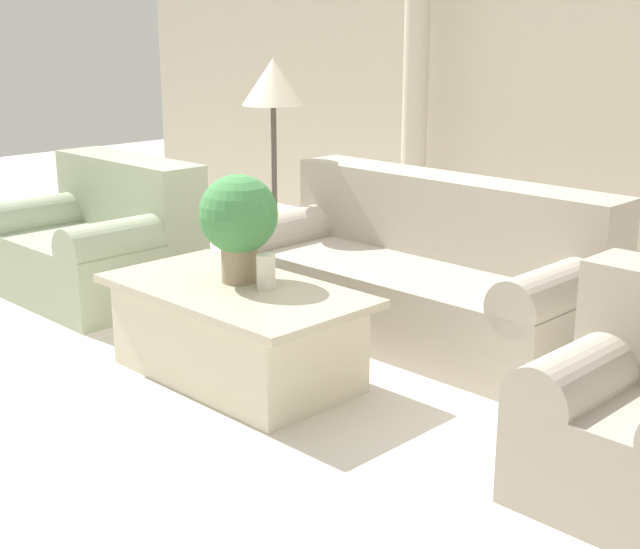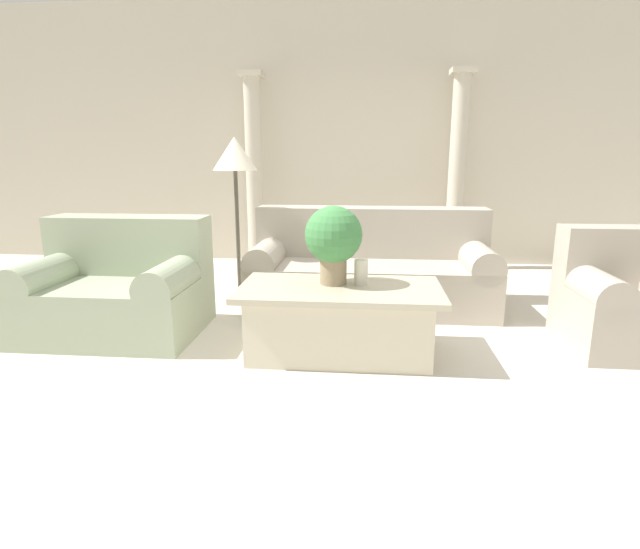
# 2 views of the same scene
# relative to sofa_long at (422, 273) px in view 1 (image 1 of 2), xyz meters

# --- Properties ---
(ground_plane) EXTENTS (16.00, 16.00, 0.00)m
(ground_plane) POSITION_rel_sofa_long_xyz_m (-0.24, -0.84, -0.34)
(ground_plane) COLOR silver
(wall_back) EXTENTS (10.00, 0.06, 3.20)m
(wall_back) POSITION_rel_sofa_long_xyz_m (-0.24, 1.98, 1.26)
(wall_back) COLOR beige
(wall_back) RESTS_ON ground_plane
(sofa_long) EXTENTS (2.14, 0.94, 0.87)m
(sofa_long) POSITION_rel_sofa_long_xyz_m (0.00, 0.00, 0.00)
(sofa_long) COLOR #ADA393
(sofa_long) RESTS_ON ground_plane
(loveseat) EXTENTS (1.27, 0.94, 0.87)m
(loveseat) POSITION_rel_sofa_long_xyz_m (-1.94, -0.90, 0.01)
(loveseat) COLOR #9FAB8E
(loveseat) RESTS_ON ground_plane
(coffee_table) EXTENTS (1.37, 0.74, 0.48)m
(coffee_table) POSITION_rel_sofa_long_xyz_m (-0.21, -1.21, -0.10)
(coffee_table) COLOR beige
(coffee_table) RESTS_ON ground_plane
(potted_plant) EXTENTS (0.39, 0.39, 0.54)m
(potted_plant) POSITION_rel_sofa_long_xyz_m (-0.26, -1.13, 0.45)
(potted_plant) COLOR #937F60
(potted_plant) RESTS_ON coffee_table
(pillar_candle) EXTENTS (0.09, 0.09, 0.17)m
(pillar_candle) POSITION_rel_sofa_long_xyz_m (-0.07, -1.12, 0.22)
(pillar_candle) COLOR silver
(pillar_candle) RESTS_ON coffee_table
(floor_lamp) EXTENTS (0.40, 0.40, 1.50)m
(floor_lamp) POSITION_rel_sofa_long_xyz_m (-1.22, -0.03, 0.95)
(floor_lamp) COLOR #4C473D
(floor_lamp) RESTS_ON ground_plane
(column_left) EXTENTS (0.28, 0.28, 2.31)m
(column_left) POSITION_rel_sofa_long_xyz_m (-1.43, 1.66, 0.84)
(column_left) COLOR beige
(column_left) RESTS_ON ground_plane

